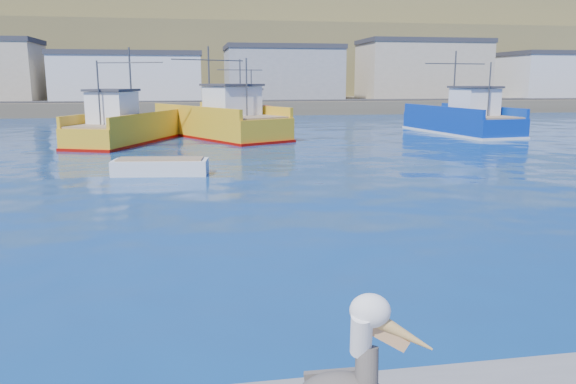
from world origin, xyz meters
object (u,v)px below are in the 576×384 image
(trawler_yellow_b, at_px, (221,122))
(skiff_far, at_px, (447,128))
(trawler_yellow_a, at_px, (124,128))
(skiff_mid, at_px, (161,168))
(boat_orange, at_px, (244,113))
(trawler_blue, at_px, (462,120))

(trawler_yellow_b, height_order, skiff_far, trawler_yellow_b)
(trawler_yellow_a, xyz_separation_m, skiff_far, (25.31, 4.37, -0.72))
(trawler_yellow_b, xyz_separation_m, skiff_far, (18.65, 1.47, -0.85))
(skiff_mid, bearing_deg, skiff_far, 38.73)
(trawler_yellow_b, relative_size, boat_orange, 1.47)
(trawler_yellow_b, height_order, boat_orange, trawler_yellow_b)
(skiff_far, bearing_deg, trawler_blue, -79.03)
(boat_orange, bearing_deg, skiff_far, -34.94)
(trawler_yellow_b, relative_size, skiff_mid, 3.10)
(trawler_yellow_b, distance_m, boat_orange, 12.78)
(trawler_yellow_a, bearing_deg, trawler_blue, 5.52)
(trawler_yellow_a, relative_size, trawler_yellow_b, 0.82)
(trawler_yellow_a, bearing_deg, trawler_yellow_b, 23.55)
(trawler_blue, bearing_deg, trawler_yellow_b, 178.73)
(boat_orange, distance_m, skiff_far, 19.16)
(trawler_yellow_b, relative_size, skiff_far, 3.24)
(trawler_yellow_b, distance_m, skiff_far, 18.73)
(trawler_yellow_a, height_order, trawler_yellow_b, trawler_yellow_b)
(trawler_yellow_b, bearing_deg, skiff_mid, -102.53)
(trawler_yellow_a, relative_size, skiff_mid, 2.56)
(trawler_yellow_b, distance_m, trawler_blue, 19.02)
(skiff_mid, bearing_deg, trawler_blue, 35.21)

